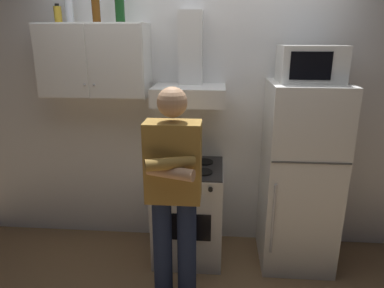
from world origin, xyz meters
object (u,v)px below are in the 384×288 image
refrigerator (300,177)px  microwave (310,64)px  bottle_spice_jar (58,14)px  stove_oven (189,211)px  person_standing (174,193)px  range_hood (190,80)px  bottle_beer_brown (96,6)px  bottle_vodka_clear (68,3)px  upper_cabinet (95,60)px  bottle_wine_green (119,1)px

refrigerator → microwave: microwave is taller
bottle_spice_jar → stove_oven: bearing=-8.4°
person_standing → bottle_spice_jar: (-1.05, 0.77, 1.22)m
refrigerator → person_standing: 1.17m
refrigerator → bottle_spice_jar: 2.44m
refrigerator → person_standing: bearing=-148.8°
range_hood → person_standing: range_hood is taller
bottle_beer_brown → bottle_vodka_clear: 0.24m
upper_cabinet → person_standing: (0.75, -0.73, -0.85)m
refrigerator → microwave: bearing=90.9°
person_standing → bottle_vodka_clear: bottle_vodka_clear is taller
upper_cabinet → refrigerator: bearing=-4.1°
stove_oven → microwave: 1.62m
refrigerator → bottle_beer_brown: size_ratio=5.95×
range_hood → microwave: range_hood is taller
bottle_vodka_clear → upper_cabinet: bearing=-10.2°
stove_oven → refrigerator: size_ratio=0.55×
refrigerator → bottle_spice_jar: bottle_spice_jar is taller
range_hood → bottle_vodka_clear: bearing=178.0°
stove_oven → refrigerator: 1.02m
bottle_vodka_clear → range_hood: bearing=-2.0°
stove_oven → bottle_beer_brown: bottle_beer_brown is taller
upper_cabinet → bottle_spice_jar: bottle_spice_jar is taller
range_hood → person_standing: bearing=-93.9°
refrigerator → bottle_wine_green: size_ratio=4.77×
refrigerator → bottle_vodka_clear: 2.41m
upper_cabinet → person_standing: bearing=-44.3°
microwave → bottle_wine_green: 1.59m
upper_cabinet → refrigerator: 2.00m
bottle_wine_green → bottle_spice_jar: size_ratio=2.23×
person_standing → bottle_wine_green: bottle_wine_green is taller
microwave → person_standing: bearing=-148.0°
refrigerator → bottle_wine_green: bearing=175.0°
bottle_spice_jar → bottle_beer_brown: (0.34, -0.04, 0.06)m
refrigerator → bottle_wine_green: (-1.51, 0.13, 1.41)m
microwave → bottle_beer_brown: bottle_beer_brown is taller
stove_oven → range_hood: 1.17m
microwave → bottle_beer_brown: bearing=176.4°
range_hood → bottle_wine_green: bottle_wine_green is taller
person_standing → bottle_spice_jar: bottle_spice_jar is taller
bottle_wine_green → refrigerator: bearing=-5.0°
upper_cabinet → stove_oven: 1.55m
bottle_spice_jar → bottle_beer_brown: bottle_beer_brown is taller
upper_cabinet → stove_oven: upper_cabinet is taller
bottle_beer_brown → microwave: bearing=-3.6°
bottle_beer_brown → bottle_vodka_clear: (-0.24, 0.04, 0.03)m
bottle_vodka_clear → stove_oven: bearing=-9.2°
upper_cabinet → range_hood: range_hood is taller
stove_oven → microwave: (0.95, 0.02, 1.31)m
upper_cabinet → bottle_wine_green: (0.24, 0.01, 0.46)m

